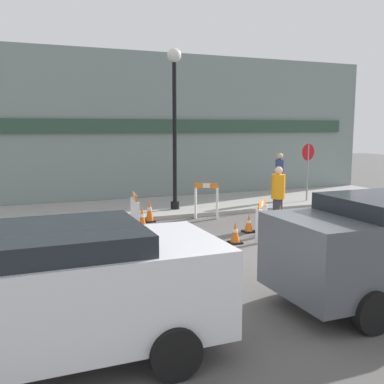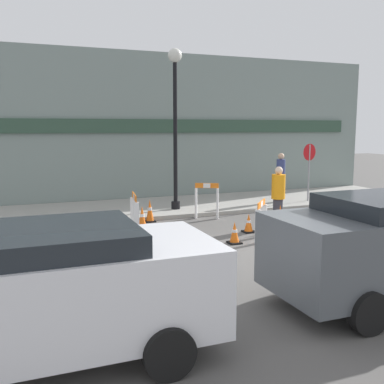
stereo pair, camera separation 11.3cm
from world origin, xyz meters
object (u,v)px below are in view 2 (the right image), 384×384
at_px(stop_sign, 309,163).
at_px(parked_car_0, 34,288).
at_px(person_worker, 278,195).
at_px(streetlamp_post, 175,107).
at_px(person_pedestrian, 281,175).

distance_m(stop_sign, parked_car_0, 12.59).
distance_m(person_worker, parked_car_0, 8.38).
xyz_separation_m(streetlamp_post, person_worker, (1.91, -3.08, -2.48)).
relative_size(person_pedestrian, parked_car_0, 0.40).
xyz_separation_m(person_worker, parked_car_0, (-6.55, -5.22, 0.02)).
bearing_deg(stop_sign, person_worker, 31.77).
bearing_deg(parked_car_0, person_pedestrian, 44.04).
bearing_deg(stop_sign, parked_car_0, 28.78).
bearing_deg(streetlamp_post, person_pedestrian, -0.26).
bearing_deg(stop_sign, person_pedestrian, -21.36).
bearing_deg(person_pedestrian, streetlamp_post, -23.09).
height_order(person_worker, parked_car_0, person_worker).
distance_m(person_worker, person_pedestrian, 3.67).
distance_m(person_pedestrian, parked_car_0, 11.92).
height_order(person_pedestrian, parked_car_0, person_pedestrian).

